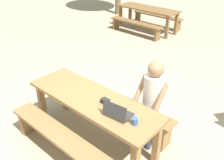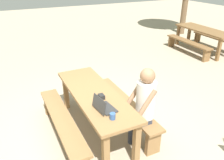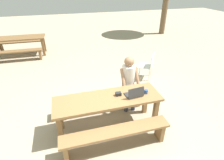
% 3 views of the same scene
% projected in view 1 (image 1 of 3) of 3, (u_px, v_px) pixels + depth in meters
% --- Properties ---
extents(ground_plane, '(30.00, 30.00, 0.00)m').
position_uv_depth(ground_plane, '(94.00, 139.00, 3.90)').
color(ground_plane, tan).
extents(picnic_table_front, '(2.15, 0.69, 0.78)m').
position_uv_depth(picnic_table_front, '(92.00, 105.00, 3.57)').
color(picnic_table_front, olive).
rests_on(picnic_table_front, ground).
extents(bench_near, '(2.04, 0.30, 0.46)m').
position_uv_depth(bench_near, '(63.00, 142.00, 3.34)').
color(bench_near, olive).
rests_on(bench_near, ground).
extents(bench_far, '(2.04, 0.30, 0.46)m').
position_uv_depth(bench_far, '(118.00, 104.00, 4.10)').
color(bench_far, olive).
rests_on(bench_far, ground).
extents(laptop, '(0.37, 0.29, 0.22)m').
position_uv_depth(laptop, '(117.00, 112.00, 3.13)').
color(laptop, '#2D2D2D').
rests_on(laptop, picnic_table_front).
extents(small_pouch, '(0.11, 0.08, 0.07)m').
position_uv_depth(small_pouch, '(105.00, 101.00, 3.38)').
color(small_pouch, black).
rests_on(small_pouch, picnic_table_front).
extents(coffee_mug, '(0.08, 0.08, 0.09)m').
position_uv_depth(coffee_mug, '(135.00, 121.00, 2.99)').
color(coffee_mug, '#335693').
rests_on(coffee_mug, picnic_table_front).
extents(person_seated, '(0.41, 0.41, 1.35)m').
position_uv_depth(person_seated, '(152.00, 98.00, 3.48)').
color(person_seated, '#333847').
rests_on(person_seated, ground).
extents(picnic_table_mid, '(2.18, 0.81, 0.77)m').
position_uv_depth(picnic_table_mid, '(148.00, 11.00, 8.32)').
color(picnic_table_mid, brown).
rests_on(picnic_table_mid, ground).
extents(bench_mid_south, '(1.95, 0.36, 0.43)m').
position_uv_depth(bench_mid_south, '(136.00, 25.00, 8.09)').
color(bench_mid_south, brown).
rests_on(bench_mid_south, ground).
extents(bench_mid_north, '(1.95, 0.36, 0.43)m').
position_uv_depth(bench_mid_north, '(157.00, 17.00, 8.89)').
color(bench_mid_north, brown).
rests_on(bench_mid_north, ground).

